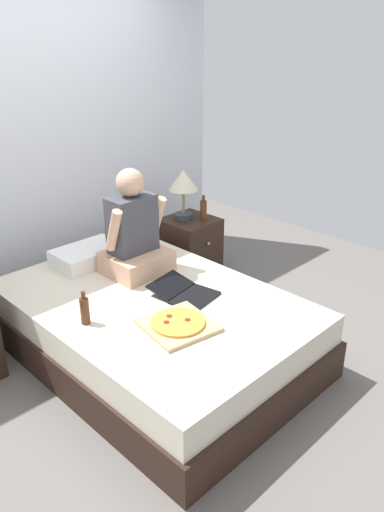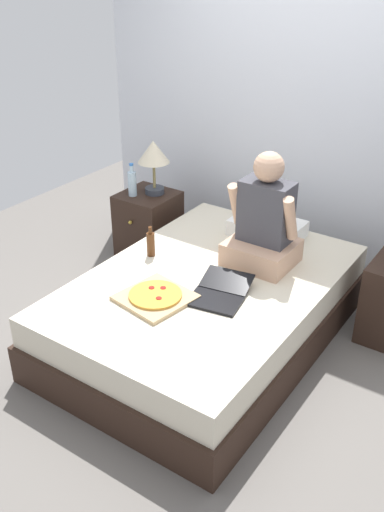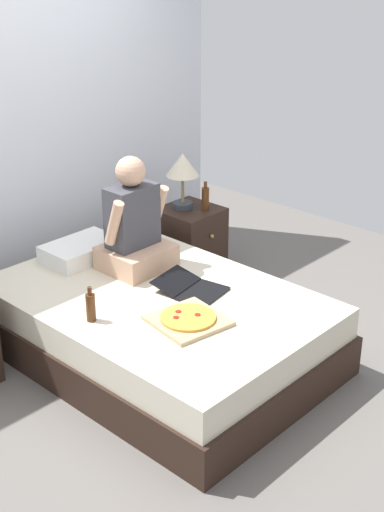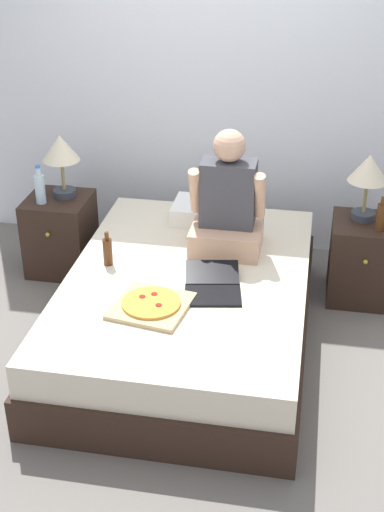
% 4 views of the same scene
% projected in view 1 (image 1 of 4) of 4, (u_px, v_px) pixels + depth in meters
% --- Properties ---
extents(ground_plane, '(5.78, 5.78, 0.00)m').
position_uv_depth(ground_plane, '(155.00, 355.00, 3.56)').
color(ground_plane, '#66605B').
extents(wall_back, '(3.78, 0.12, 2.50)m').
position_uv_depth(wall_back, '(32.00, 149.00, 3.96)').
color(wall_back, silver).
rests_on(wall_back, ground).
extents(bed, '(1.47, 2.13, 0.47)m').
position_uv_depth(bed, '(154.00, 327.00, 3.46)').
color(bed, black).
rests_on(bed, ground).
extents(nightstand_right, '(0.44, 0.47, 0.56)m').
position_uv_depth(nightstand_right, '(190.00, 248.00, 4.60)').
color(nightstand_right, black).
rests_on(nightstand_right, ground).
extents(lamp_on_right_nightstand, '(0.26, 0.26, 0.45)m').
position_uv_depth(lamp_on_right_nightstand, '(183.00, 184.00, 4.36)').
color(lamp_on_right_nightstand, '#333842').
rests_on(lamp_on_right_nightstand, nightstand_right).
extents(beer_bottle, '(0.06, 0.06, 0.23)m').
position_uv_depth(beer_bottle, '(203.00, 210.00, 4.42)').
color(beer_bottle, '#512D14').
rests_on(beer_bottle, nightstand_right).
extents(pillow, '(0.52, 0.34, 0.12)m').
position_uv_depth(pillow, '(88.00, 255.00, 3.86)').
color(pillow, white).
rests_on(pillow, bed).
extents(person_seated, '(0.47, 0.40, 0.78)m').
position_uv_depth(person_seated, '(134.00, 235.00, 3.63)').
color(person_seated, tan).
rests_on(person_seated, bed).
extents(laptop, '(0.38, 0.46, 0.07)m').
position_uv_depth(laptop, '(187.00, 293.00, 3.38)').
color(laptop, black).
rests_on(laptop, bed).
extents(pizza_box, '(0.46, 0.46, 0.05)m').
position_uv_depth(pizza_box, '(178.00, 324.00, 3.03)').
color(pizza_box, tan).
rests_on(pizza_box, bed).
extents(beer_bottle_on_bed, '(0.06, 0.06, 0.22)m').
position_uv_depth(beer_bottle_on_bed, '(85.00, 310.00, 3.04)').
color(beer_bottle_on_bed, '#4C2811').
rests_on(beer_bottle_on_bed, bed).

